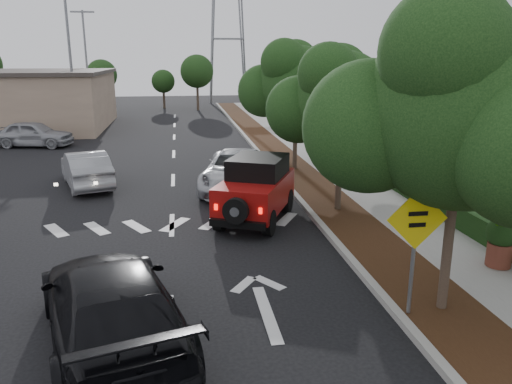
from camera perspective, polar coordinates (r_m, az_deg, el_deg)
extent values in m
plane|color=black|center=(10.54, -9.87, -14.29)|extent=(120.00, 120.00, 0.00)
cube|color=#9E9B93|center=(22.19, 2.49, 2.00)|extent=(0.20, 70.00, 0.15)
cube|color=black|center=(22.41, 5.00, 2.05)|extent=(1.80, 70.00, 0.12)
cube|color=gray|center=(22.93, 9.62, 2.19)|extent=(2.00, 70.00, 0.12)
cube|color=black|center=(23.33, 12.93, 3.10)|extent=(0.80, 70.00, 0.80)
cylinder|color=black|center=(17.46, -1.34, -0.58)|extent=(0.58, 0.83, 0.78)
cylinder|color=black|center=(17.09, 3.57, -0.97)|extent=(0.58, 0.83, 0.78)
cylinder|color=black|center=(15.23, -4.11, -3.01)|extent=(0.58, 0.83, 0.78)
cylinder|color=black|center=(14.80, 1.48, -3.53)|extent=(0.58, 0.83, 0.78)
cube|color=#980F0D|center=(15.97, -0.05, -0.09)|extent=(3.13, 4.03, 0.98)
cube|color=black|center=(16.05, 0.24, 2.95)|extent=(2.31, 2.49, 0.63)
cube|color=#980F0D|center=(17.27, 1.22, 0.83)|extent=(1.84, 1.57, 0.80)
cube|color=black|center=(14.37, -2.14, -3.70)|extent=(1.60, 0.86, 0.22)
cylinder|color=black|center=(14.11, -2.34, -2.18)|extent=(0.77, 0.51, 0.75)
cube|color=#FF190C|center=(14.50, -4.61, -1.73)|extent=(0.11, 0.08, 0.18)
cube|color=#FF190C|center=(14.10, 0.51, -2.18)|extent=(0.11, 0.08, 0.18)
imported|color=#ADAFB5|center=(19.83, -2.16, 2.45)|extent=(3.70, 5.93, 1.53)
imported|color=black|center=(9.63, -16.24, -12.28)|extent=(3.65, 5.93, 1.61)
imported|color=#94969A|center=(21.48, -18.85, 2.53)|extent=(2.81, 4.68, 1.46)
imported|color=#9EA0A6|center=(32.17, -24.11, 6.08)|extent=(4.77, 2.76, 1.53)
cylinder|color=slate|center=(10.36, 17.51, -7.12)|extent=(0.08, 0.08, 2.40)
cube|color=yellow|center=(10.06, 17.95, -2.96)|extent=(1.23, 0.04, 1.23)
cube|color=black|center=(10.01, 18.06, -2.37)|extent=(0.39, 0.01, 0.09)
cube|color=black|center=(10.07, 17.96, -3.62)|extent=(0.34, 0.01, 0.09)
cylinder|color=brown|center=(13.79, 26.03, -6.42)|extent=(0.63, 0.63, 0.60)
sphere|color=black|center=(13.60, 26.31, -4.18)|extent=(0.75, 0.75, 0.75)
imported|color=black|center=(13.58, 26.35, -3.84)|extent=(0.67, 0.59, 0.71)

